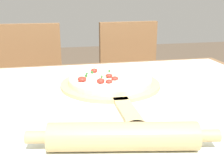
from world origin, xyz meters
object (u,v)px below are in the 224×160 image
Objects in this scene: pizza at (110,79)px; rolling_pin at (123,136)px; chair_right at (132,82)px; pizza_peel at (112,86)px; chair_left at (31,88)px.

pizza is 0.73× the size of rolling_pin.
chair_right is (0.29, 0.74, -0.26)m from pizza.
rolling_pin reaches higher than pizza_peel.
chair_left is (-0.34, 0.77, -0.24)m from pizza_peel.
chair_right is at bearing 69.30° from pizza_peel.
pizza is 0.86m from chair_left.
rolling_pin is at bearing -110.00° from chair_right.
pizza_peel is 0.40m from rolling_pin.
chair_left is 1.00× the size of chair_right.
chair_right reaches higher than pizza.
pizza_peel is at bearing -114.13° from chair_right.
chair_right is (0.29, 0.77, -0.24)m from pizza_peel.
pizza is at bearing 82.45° from rolling_pin.
pizza is at bearing 91.98° from pizza_peel.
pizza_peel is at bearing -88.02° from pizza.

